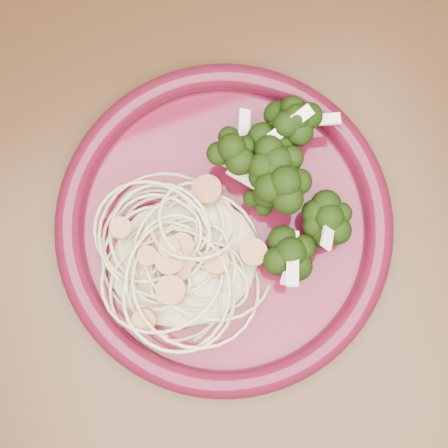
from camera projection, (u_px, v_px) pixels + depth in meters
dining_table at (316, 217)px, 0.71m from camera, size 1.20×0.80×0.75m
dinner_plate at (224, 225)px, 0.60m from camera, size 0.42×0.42×0.03m
spaghetti_pile at (184, 259)px, 0.58m from camera, size 0.18×0.17×0.03m
scallop_cluster at (181, 255)px, 0.54m from camera, size 0.18×0.18×0.05m
broccoli_pile at (273, 177)px, 0.58m from camera, size 0.15×0.19×0.06m
onion_garnish at (276, 168)px, 0.54m from camera, size 0.10×0.12×0.06m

